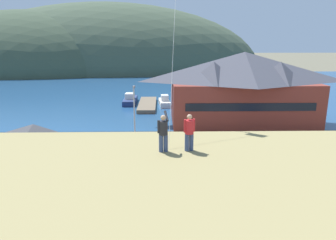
% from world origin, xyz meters
% --- Properties ---
extents(ground_plane, '(600.00, 600.00, 0.00)m').
position_xyz_m(ground_plane, '(0.00, 0.00, 0.00)').
color(ground_plane, '#66604C').
extents(parking_lot_pad, '(40.00, 20.00, 0.10)m').
position_xyz_m(parking_lot_pad, '(0.00, 5.00, 0.05)').
color(parking_lot_pad, gray).
rests_on(parking_lot_pad, ground).
extents(bay_water, '(360.00, 84.00, 0.03)m').
position_xyz_m(bay_water, '(0.00, 60.00, 0.01)').
color(bay_water, navy).
rests_on(bay_water, ground).
extents(far_hill_west_ridge, '(104.68, 66.55, 48.70)m').
position_xyz_m(far_hill_west_ridge, '(-55.82, 109.33, 0.00)').
color(far_hill_west_ridge, '#3D4C38').
rests_on(far_hill_west_ridge, ground).
extents(far_hill_east_peak, '(134.89, 69.27, 55.97)m').
position_xyz_m(far_hill_east_peak, '(-26.88, 116.14, 0.00)').
color(far_hill_east_peak, '#42513D').
rests_on(far_hill_east_peak, ground).
extents(harbor_lodge, '(22.30, 10.68, 10.62)m').
position_xyz_m(harbor_lodge, '(10.06, 22.44, 5.67)').
color(harbor_lodge, brown).
rests_on(harbor_lodge, ground).
extents(storage_shed_near_lot, '(7.11, 5.06, 5.21)m').
position_xyz_m(storage_shed_near_lot, '(-13.20, 3.01, 2.70)').
color(storage_shed_near_lot, '#756B5B').
rests_on(storage_shed_near_lot, ground).
extents(wharf_dock, '(3.20, 13.02, 0.70)m').
position_xyz_m(wharf_dock, '(-4.79, 34.89, 0.35)').
color(wharf_dock, '#70604C').
rests_on(wharf_dock, ground).
extents(moored_boat_wharfside, '(2.50, 7.63, 2.16)m').
position_xyz_m(moored_boat_wharfside, '(-8.36, 37.78, 0.72)').
color(moored_boat_wharfside, navy).
rests_on(moored_boat_wharfside, ground).
extents(moored_boat_outer_mooring, '(2.40, 6.09, 2.16)m').
position_xyz_m(moored_boat_outer_mooring, '(-1.51, 35.56, 0.72)').
color(moored_boat_outer_mooring, silver).
rests_on(moored_boat_outer_mooring, ground).
extents(parked_car_front_row_end, '(4.30, 2.25, 1.82)m').
position_xyz_m(parked_car_front_row_end, '(-4.59, 5.92, 1.06)').
color(parked_car_front_row_end, navy).
rests_on(parked_car_front_row_end, parking_lot_pad).
extents(parked_car_mid_row_far, '(4.35, 2.36, 1.82)m').
position_xyz_m(parked_car_mid_row_far, '(3.39, 7.18, 1.06)').
color(parked_car_mid_row_far, '#B28923').
rests_on(parked_car_mid_row_far, parking_lot_pad).
extents(parked_car_lone_by_shed, '(4.28, 2.22, 1.82)m').
position_xyz_m(parked_car_lone_by_shed, '(4.34, 1.24, 1.06)').
color(parked_car_lone_by_shed, '#9EA3A8').
rests_on(parked_car_lone_by_shed, parking_lot_pad).
extents(parked_car_mid_row_center, '(4.29, 2.24, 1.82)m').
position_xyz_m(parked_car_mid_row_center, '(9.61, 0.57, 1.06)').
color(parked_car_mid_row_center, '#B28923').
rests_on(parked_car_mid_row_center, parking_lot_pad).
extents(parked_car_mid_row_near, '(4.22, 2.09, 1.82)m').
position_xyz_m(parked_car_mid_row_near, '(12.73, 7.33, 1.06)').
color(parked_car_mid_row_near, navy).
rests_on(parked_car_mid_row_near, parking_lot_pad).
extents(parked_car_corner_spot, '(4.34, 2.35, 1.82)m').
position_xyz_m(parked_car_corner_spot, '(-5.04, 0.80, 1.06)').
color(parked_car_corner_spot, silver).
rests_on(parked_car_corner_spot, parking_lot_pad).
extents(parked_car_back_row_left, '(4.21, 2.07, 1.82)m').
position_xyz_m(parked_car_back_row_left, '(-9.75, 7.40, 1.06)').
color(parked_car_back_row_left, silver).
rests_on(parked_car_back_row_left, parking_lot_pad).
extents(parking_light_pole, '(0.24, 0.78, 7.28)m').
position_xyz_m(parking_light_pole, '(-5.11, 10.55, 4.28)').
color(parking_light_pole, '#ADADB2').
rests_on(parking_light_pole, parking_lot_pad).
extents(person_kite_flyer, '(0.52, 0.70, 1.86)m').
position_xyz_m(person_kite_flyer, '(-2.00, -9.42, 8.17)').
color(person_kite_flyer, '#384770').
rests_on(person_kite_flyer, grassy_hill_foreground).
extents(person_companion, '(0.53, 0.40, 1.74)m').
position_xyz_m(person_companion, '(-0.80, -9.31, 8.15)').
color(person_companion, '#384770').
rests_on(person_companion, grassy_hill_foreground).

